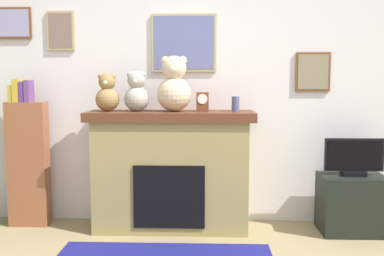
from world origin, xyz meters
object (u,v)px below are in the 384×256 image
at_px(teddy_bear_tan, 107,94).
at_px(tv_stand, 352,204).
at_px(television, 354,158).
at_px(teddy_bear_cream, 136,93).
at_px(fireplace, 171,170).
at_px(mantel_clock, 203,102).
at_px(bookshelf, 28,160).
at_px(teddy_bear_brown, 174,86).
at_px(candle_jar, 235,104).

bearing_deg(teddy_bear_tan, tv_stand, -1.05).
distance_m(television, teddy_bear_cream, 2.01).
height_order(television, teddy_bear_tan, teddy_bear_tan).
relative_size(fireplace, mantel_clock, 8.66).
xyz_separation_m(bookshelf, teddy_bear_brown, (1.37, -0.06, 0.68)).
bearing_deg(tv_stand, teddy_bear_brown, 178.56).
height_order(teddy_bear_tan, teddy_bear_cream, teddy_bear_cream).
relative_size(bookshelf, teddy_bear_cream, 3.82).
relative_size(television, mantel_clock, 3.00).
bearing_deg(teddy_bear_tan, mantel_clock, -0.06).
xyz_separation_m(tv_stand, teddy_bear_tan, (-2.19, 0.04, 0.97)).
bearing_deg(television, bookshelf, 178.04).
relative_size(television, candle_jar, 3.83).
bearing_deg(teddy_bear_cream, candle_jar, 0.03).
bearing_deg(television, teddy_bear_cream, 178.76).
bearing_deg(teddy_bear_cream, television, -1.24).
bearing_deg(teddy_bear_cream, mantel_clock, -0.08).
relative_size(teddy_bear_tan, teddy_bear_cream, 0.95).
xyz_separation_m(teddy_bear_cream, teddy_bear_brown, (0.34, -0.00, 0.06)).
relative_size(fireplace, teddy_bear_tan, 4.37).
height_order(fireplace, teddy_bear_brown, teddy_bear_brown).
xyz_separation_m(television, teddy_bear_cream, (-1.93, 0.04, 0.57)).
distance_m(candle_jar, teddy_bear_tan, 1.15).
relative_size(tv_stand, teddy_bear_tan, 1.65).
xyz_separation_m(fireplace, mantel_clock, (0.28, -0.02, 0.62)).
distance_m(fireplace, mantel_clock, 0.68).
distance_m(mantel_clock, teddy_bear_brown, 0.29).
bearing_deg(candle_jar, teddy_bear_cream, -179.97).
bearing_deg(candle_jar, television, -2.30).
xyz_separation_m(television, mantel_clock, (-1.34, 0.04, 0.49)).
distance_m(television, teddy_bear_tan, 2.26).
xyz_separation_m(teddy_bear_tan, teddy_bear_cream, (0.26, -0.00, 0.01)).
bearing_deg(television, fireplace, 177.89).
distance_m(candle_jar, mantel_clock, 0.29).
distance_m(fireplace, teddy_bear_cream, 0.76).
height_order(tv_stand, teddy_bear_cream, teddy_bear_cream).
relative_size(mantel_clock, teddy_bear_brown, 0.35).
height_order(mantel_clock, teddy_bear_brown, teddy_bear_brown).
bearing_deg(teddy_bear_cream, bookshelf, 176.69).
distance_m(television, teddy_bear_brown, 1.71).
bearing_deg(bookshelf, television, -1.96).
xyz_separation_m(candle_jar, mantel_clock, (-0.29, -0.00, 0.02)).
distance_m(television, mantel_clock, 1.42).
relative_size(candle_jar, teddy_bear_brown, 0.27).
bearing_deg(television, teddy_bear_brown, 178.51).
xyz_separation_m(fireplace, teddy_bear_brown, (0.03, -0.02, 0.75)).
relative_size(fireplace, teddy_bear_cream, 4.16).
bearing_deg(bookshelf, teddy_bear_tan, -4.44).
bearing_deg(bookshelf, fireplace, -1.78).
xyz_separation_m(fireplace, television, (1.62, -0.06, 0.13)).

